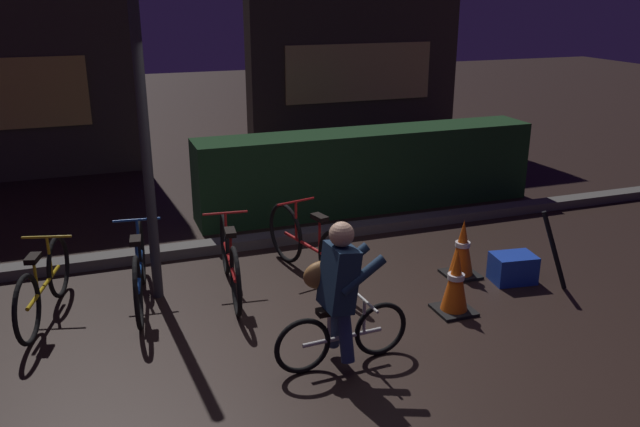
% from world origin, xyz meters
% --- Properties ---
extents(ground_plane, '(40.00, 40.00, 0.00)m').
position_xyz_m(ground_plane, '(0.00, 0.00, 0.00)').
color(ground_plane, black).
extents(sidewalk_curb, '(12.00, 0.24, 0.12)m').
position_xyz_m(sidewalk_curb, '(0.00, 2.20, 0.06)').
color(sidewalk_curb, '#56544F').
rests_on(sidewalk_curb, ground).
extents(hedge_row, '(4.80, 0.70, 1.11)m').
position_xyz_m(hedge_row, '(1.80, 3.10, 0.55)').
color(hedge_row, '#19381C').
rests_on(hedge_row, ground).
extents(storefront_right, '(4.30, 0.54, 5.05)m').
position_xyz_m(storefront_right, '(3.28, 7.20, 2.51)').
color(storefront_right, '#42382D').
rests_on(storefront_right, ground).
extents(street_post, '(0.10, 0.10, 2.88)m').
position_xyz_m(street_post, '(-1.32, 1.20, 1.44)').
color(street_post, '#2D2D33').
rests_on(street_post, ground).
extents(parked_bike_left_mid, '(0.51, 1.53, 0.72)m').
position_xyz_m(parked_bike_left_mid, '(-2.36, 1.10, 0.33)').
color(parked_bike_left_mid, black).
rests_on(parked_bike_left_mid, ground).
extents(parked_bike_center_left, '(0.46, 1.69, 0.78)m').
position_xyz_m(parked_bike_center_left, '(-1.49, 1.12, 0.35)').
color(parked_bike_center_left, black).
rests_on(parked_bike_center_left, ground).
extents(parked_bike_center_right, '(0.46, 1.67, 0.77)m').
position_xyz_m(parked_bike_center_right, '(-0.60, 1.06, 0.35)').
color(parked_bike_center_right, black).
rests_on(parked_bike_center_right, ground).
extents(parked_bike_right_mid, '(0.52, 1.67, 0.79)m').
position_xyz_m(parked_bike_right_mid, '(0.28, 1.13, 0.36)').
color(parked_bike_right_mid, black).
rests_on(parked_bike_right_mid, ground).
extents(traffic_cone_near, '(0.36, 0.36, 0.64)m').
position_xyz_m(traffic_cone_near, '(1.32, -0.10, 0.31)').
color(traffic_cone_near, black).
rests_on(traffic_cone_near, ground).
extents(traffic_cone_far, '(0.36, 0.36, 0.64)m').
position_xyz_m(traffic_cone_far, '(1.82, 0.61, 0.31)').
color(traffic_cone_far, black).
rests_on(traffic_cone_far, ground).
extents(blue_crate, '(0.48, 0.37, 0.30)m').
position_xyz_m(blue_crate, '(2.26, 0.30, 0.15)').
color(blue_crate, '#193DB7').
rests_on(blue_crate, ground).
extents(cyclist, '(1.19, 0.50, 1.25)m').
position_xyz_m(cyclist, '(-0.06, -0.57, 0.63)').
color(cyclist, black).
rests_on(cyclist, ground).
extents(closed_umbrella, '(0.29, 0.25, 0.82)m').
position_xyz_m(closed_umbrella, '(2.55, 0.05, 0.41)').
color(closed_umbrella, black).
rests_on(closed_umbrella, ground).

